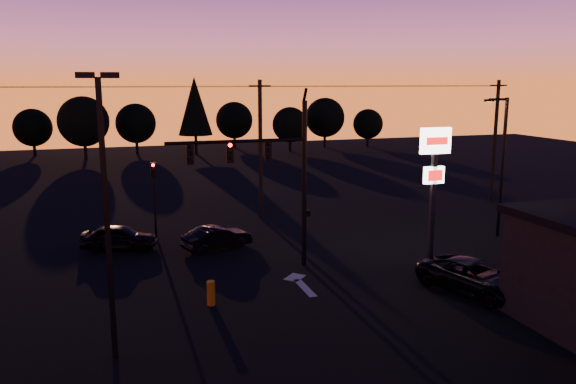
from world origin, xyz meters
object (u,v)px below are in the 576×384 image
at_px(suv_parked, 474,277).
at_px(streetlight, 501,161).
at_px(car_left, 119,237).
at_px(bollard, 211,293).
at_px(car_mid, 217,238).
at_px(secondary_signal, 154,188).
at_px(pylon_sign, 434,168).
at_px(parking_lot_light, 105,200).
at_px(traffic_signal_mast, 272,167).

bearing_deg(suv_parked, streetlight, 26.93).
distance_m(streetlight, suv_parked, 10.49).
height_order(streetlight, car_left, streetlight).
height_order(bollard, suv_parked, suv_parked).
xyz_separation_m(car_mid, suv_parked, (9.26, -9.66, 0.07)).
distance_m(car_left, suv_parked, 18.09).
bearing_deg(car_mid, bollard, 148.85).
bearing_deg(car_mid, secondary_signal, 21.60).
bearing_deg(car_left, bollard, -141.60).
distance_m(pylon_sign, suv_parked, 5.28).
height_order(parking_lot_light, bollard, parking_lot_light).
distance_m(car_left, car_mid, 5.23).
xyz_separation_m(secondary_signal, bollard, (1.27, -11.11, -2.36)).
bearing_deg(traffic_signal_mast, streetlight, 6.14).
distance_m(pylon_sign, streetlight, 8.00).
bearing_deg(suv_parked, secondary_signal, 112.94).
bearing_deg(bollard, pylon_sign, 5.97).
distance_m(traffic_signal_mast, pylon_sign, 7.52).
distance_m(traffic_signal_mast, suv_parked, 10.17).
bearing_deg(pylon_sign, traffic_signal_mast, 160.64).
bearing_deg(car_left, streetlight, -82.48).
xyz_separation_m(traffic_signal_mast, pylon_sign, (7.10, -2.49, -0.02)).
relative_size(streetlight, car_mid, 2.13).
bearing_deg(traffic_signal_mast, pylon_sign, -19.36).
distance_m(streetlight, bollard, 18.79).
height_order(parking_lot_light, suv_parked, parking_lot_light).
relative_size(traffic_signal_mast, pylon_sign, 1.26).
bearing_deg(streetlight, bollard, -163.80).
distance_m(parking_lot_light, suv_parked, 15.47).
bearing_deg(traffic_signal_mast, suv_parked, -37.69).
relative_size(streetlight, suv_parked, 1.62).
xyz_separation_m(traffic_signal_mast, suv_parked, (7.31, -5.65, -4.25)).
distance_m(parking_lot_light, pylon_sign, 15.19).
xyz_separation_m(pylon_sign, car_left, (-14.08, 7.94, -4.24)).
height_order(parking_lot_light, pylon_sign, parking_lot_light).
bearing_deg(car_mid, traffic_signal_mast, -172.75).
xyz_separation_m(traffic_signal_mast, streetlight, (14.01, 1.51, -0.52)).
height_order(streetlight, car_mid, streetlight).
bearing_deg(pylon_sign, bollard, -174.03).
height_order(pylon_sign, car_mid, pylon_sign).
relative_size(secondary_signal, bollard, 4.34).
xyz_separation_m(parking_lot_light, suv_parked, (14.71, 1.34, -4.59)).
relative_size(secondary_signal, pylon_sign, 0.64).
distance_m(bollard, suv_parked, 11.13).
bearing_deg(pylon_sign, parking_lot_light, -162.77).
bearing_deg(car_mid, pylon_sign, -144.39).
distance_m(secondary_signal, suv_parked, 18.07).
height_order(secondary_signal, suv_parked, secondary_signal).
xyz_separation_m(bollard, car_mid, (1.69, 7.63, 0.12)).
bearing_deg(pylon_sign, car_mid, 144.29).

